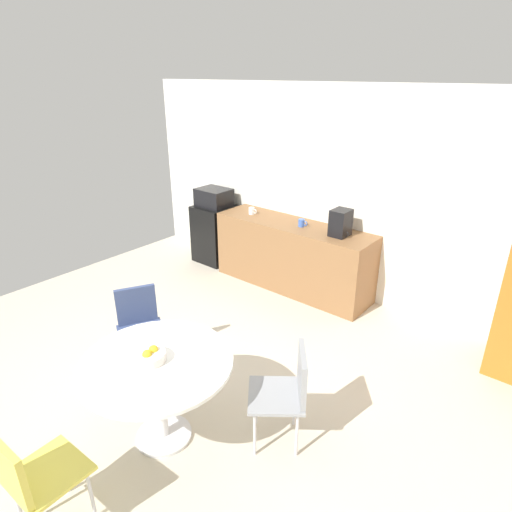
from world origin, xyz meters
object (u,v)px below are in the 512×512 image
object	(u,v)px
chair_yellow	(29,474)
chair_navy	(139,320)
microwave	(214,197)
coffee_maker	(341,223)
chair_gray	(289,387)
mug_red	(302,223)
mini_fridge	(215,233)
mug_green	(252,211)
mug_white	(342,233)
round_table	(158,375)
fruit_bowl	(149,356)

from	to	relation	value
chair_yellow	chair_navy	size ratio (longest dim) A/B	1.00
chair_yellow	microwave	bearing A→B (deg)	120.21
chair_navy	coffee_maker	distance (m)	2.54
chair_gray	mug_red	distance (m)	2.62
microwave	mug_red	bearing A→B (deg)	-0.76
mini_fridge	coffee_maker	bearing A→B (deg)	0.00
mug_green	mug_red	xyz separation A→B (m)	(0.81, 0.01, 0.00)
mug_white	chair_yellow	bearing A→B (deg)	-89.13
round_table	fruit_bowl	distance (m)	0.18
mug_white	chair_gray	bearing A→B (deg)	-69.90
mug_green	mug_red	world-z (taller)	same
chair_yellow	chair_gray	bearing A→B (deg)	65.27
mini_fridge	coffee_maker	distance (m)	2.20
chair_yellow	fruit_bowl	xyz separation A→B (m)	(-0.09, 0.97, 0.25)
mug_red	coffee_maker	size ratio (longest dim) A/B	0.40
coffee_maker	mug_green	bearing A→B (deg)	-178.67
round_table	fruit_bowl	bearing A→B (deg)	-151.43
chair_navy	mug_white	world-z (taller)	mug_white
chair_navy	mug_white	bearing A→B (deg)	69.69
fruit_bowl	coffee_maker	world-z (taller)	coffee_maker
microwave	coffee_maker	distance (m)	2.11
round_table	mug_white	xyz separation A→B (m)	(-0.02, 2.78, 0.34)
chair_yellow	mug_green	size ratio (longest dim) A/B	6.43
chair_navy	mug_red	size ratio (longest dim) A/B	6.43
chair_yellow	mini_fridge	bearing A→B (deg)	120.21
mini_fridge	chair_navy	size ratio (longest dim) A/B	1.05
mini_fridge	coffee_maker	world-z (taller)	coffee_maker
fruit_bowl	mug_green	bearing A→B (deg)	116.02
coffee_maker	chair_yellow	bearing A→B (deg)	-88.34
microwave	fruit_bowl	xyz separation A→B (m)	(2.13, -2.84, -0.22)
mug_white	coffee_maker	bearing A→B (deg)	148.11
chair_navy	chair_yellow	bearing A→B (deg)	-57.82
chair_navy	fruit_bowl	bearing A→B (deg)	-30.55
round_table	chair_navy	distance (m)	0.99
mini_fridge	chair_navy	world-z (taller)	mini_fridge
mug_green	chair_gray	bearing A→B (deg)	-44.71
mug_red	coffee_maker	xyz separation A→B (m)	(0.53, 0.02, 0.11)
chair_navy	mug_green	xyz separation A→B (m)	(-0.54, 2.32, 0.43)
chair_yellow	chair_navy	xyz separation A→B (m)	(-0.92, 1.45, 0.00)
microwave	chair_navy	bearing A→B (deg)	-61.05
round_table	chair_yellow	bearing A→B (deg)	-87.63
chair_yellow	coffee_maker	bearing A→B (deg)	91.66
microwave	fruit_bowl	size ratio (longest dim) A/B	1.91
chair_gray	coffee_maker	distance (m)	2.42
mug_white	mini_fridge	bearing A→B (deg)	179.13
chair_gray	mug_red	bearing A→B (deg)	122.30
fruit_bowl	mug_red	world-z (taller)	mug_red
mug_white	mug_green	distance (m)	1.40
microwave	chair_gray	distance (m)	3.72
chair_gray	mug_white	world-z (taller)	mug_white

